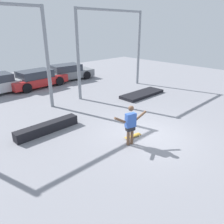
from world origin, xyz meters
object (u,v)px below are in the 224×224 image
Objects in this scene: skateboarder at (130,124)px; parked_car_grey at (68,72)px; skateboard at (133,136)px; manual_pad at (142,94)px; grind_box at (48,128)px; parked_car_red at (37,79)px.

skateboarder is 0.37× the size of parked_car_grey.
manual_pad is at bearing 44.90° from skateboard.
grind_box is 0.65× the size of parked_car_grey.
parked_car_red is 3.09m from parked_car_grey.
manual_pad is at bearing 3.54° from grind_box.
parked_car_grey is at bearing 80.22° from skateboard.
skateboard is 3.88m from grind_box.
skateboard is 0.28× the size of grind_box.
manual_pad is at bearing -76.72° from parked_car_grey.
manual_pad is 0.74× the size of parked_car_grey.
grind_box is at bearing 134.53° from skateboarder.
parked_car_red is at bearing 66.19° from grind_box.
grind_box reaches higher than manual_pad.
skateboarder is at bearing -141.11° from skateboard.
skateboard is (0.54, 0.30, -0.87)m from skateboarder.
parked_car_red is at bearing -167.18° from parked_car_grey.
skateboarder is at bearing -61.07° from grind_box.
skateboard is 10.61m from parked_car_red.
parked_car_grey reaches higher than skateboard.
grind_box is 10.17m from parked_car_grey.
parked_car_grey is (6.37, 7.92, 0.44)m from grind_box.
skateboarder is at bearing -145.80° from manual_pad.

